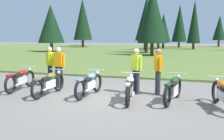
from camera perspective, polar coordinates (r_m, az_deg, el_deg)
ground_plane at (r=8.85m, az=-1.13°, el=-6.27°), size 140.00×140.00×0.00m
grass_moorland at (r=34.51m, az=12.42°, el=3.92°), size 80.00×44.00×0.10m
forest_treeline at (r=41.46m, az=9.17°, el=10.31°), size 44.58×28.65×8.88m
motorcycle_red at (r=10.72m, az=-19.59°, el=-1.90°), size 0.62×2.10×0.88m
motorcycle_olive at (r=9.52m, az=-13.84°, el=-2.82°), size 0.62×2.10×0.88m
motorcycle_sky_blue at (r=9.14m, az=-5.05°, el=-3.05°), size 0.62×2.10×0.88m
motorcycle_cream at (r=8.37m, az=3.92°, el=-4.02°), size 0.66×2.09×0.88m
motorcycle_british_green at (r=8.50m, az=13.45°, el=-4.04°), size 0.64×2.09×0.88m
motorcycle_orange at (r=8.21m, az=23.51°, el=-4.87°), size 0.72×2.08×0.88m
rider_with_back_turned at (r=10.73m, az=-11.75°, el=1.14°), size 0.55×0.23×1.67m
rider_near_row_end at (r=9.42m, az=5.37°, el=0.40°), size 0.47×0.38×1.67m
rider_checking_bike at (r=11.27m, az=-13.61°, el=1.39°), size 0.44×0.40×1.67m
rider_in_hivis_vest at (r=9.37m, az=10.20°, el=0.28°), size 0.34×0.51×1.67m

